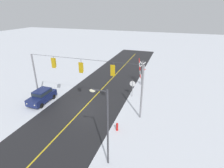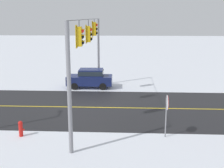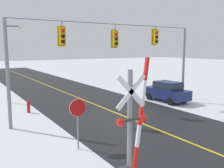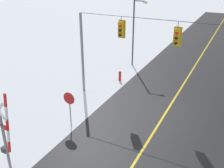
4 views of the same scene
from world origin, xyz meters
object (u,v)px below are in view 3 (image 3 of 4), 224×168
(stop_sign, at_px, (78,113))
(fire_hydrant, at_px, (28,106))
(railroad_crossing, at_px, (131,132))
(parked_car_navy, at_px, (167,91))
(streetlamp_near, at_px, (10,56))

(stop_sign, relative_size, fire_hydrant, 2.67)
(railroad_crossing, bearing_deg, stop_sign, 84.82)
(railroad_crossing, bearing_deg, fire_hydrant, 89.45)
(parked_car_navy, height_order, fire_hydrant, parked_car_navy)
(stop_sign, height_order, railroad_crossing, railroad_crossing)
(parked_car_navy, distance_m, fire_hydrant, 11.33)
(stop_sign, bearing_deg, fire_hydrant, 92.16)
(streetlamp_near, xyz_separation_m, fire_hydrant, (0.35, -4.17, -3.45))
(railroad_crossing, xyz_separation_m, fire_hydrant, (0.12, 12.47, -1.78))
(railroad_crossing, distance_m, fire_hydrant, 12.60)
(stop_sign, distance_m, fire_hydrant, 7.98)
(railroad_crossing, bearing_deg, streetlamp_near, 90.81)
(stop_sign, relative_size, streetlamp_near, 0.36)
(fire_hydrant, bearing_deg, streetlamp_near, 94.86)
(parked_car_navy, bearing_deg, railroad_crossing, -138.05)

